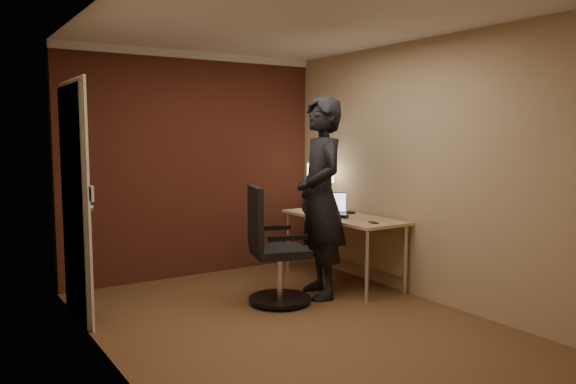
{
  "coord_description": "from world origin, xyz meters",
  "views": [
    {
      "loc": [
        -2.51,
        -3.91,
        1.6
      ],
      "look_at": [
        0.35,
        0.55,
        1.05
      ],
      "focal_mm": 35.0,
      "sensor_mm": 36.0,
      "label": 1
    }
  ],
  "objects_px": {
    "desk": "(348,227)",
    "mouse": "(343,216)",
    "laptop": "(331,208)",
    "phone": "(374,223)",
    "person": "(321,198)",
    "desk_lamp": "(321,174)",
    "office_chair": "(273,254)",
    "wallet": "(349,212)"
  },
  "relations": [
    {
      "from": "desk_lamp",
      "to": "wallet",
      "type": "bearing_deg",
      "value": -78.01
    },
    {
      "from": "mouse",
      "to": "phone",
      "type": "xyz_separation_m",
      "value": [
        0.03,
        -0.44,
        -0.01
      ]
    },
    {
      "from": "phone",
      "to": "person",
      "type": "height_order",
      "value": "person"
    },
    {
      "from": "desk_lamp",
      "to": "person",
      "type": "relative_size",
      "value": 0.27
    },
    {
      "from": "laptop",
      "to": "desk",
      "type": "bearing_deg",
      "value": -52.9
    },
    {
      "from": "laptop",
      "to": "office_chair",
      "type": "height_order",
      "value": "office_chair"
    },
    {
      "from": "desk",
      "to": "laptop",
      "type": "distance_m",
      "value": 0.27
    },
    {
      "from": "desk_lamp",
      "to": "person",
      "type": "xyz_separation_m",
      "value": [
        -0.57,
        -0.78,
        -0.17
      ]
    },
    {
      "from": "wallet",
      "to": "office_chair",
      "type": "relative_size",
      "value": 0.1
    },
    {
      "from": "office_chair",
      "to": "person",
      "type": "xyz_separation_m",
      "value": [
        0.54,
        -0.02,
        0.5
      ]
    },
    {
      "from": "desk_lamp",
      "to": "phone",
      "type": "distance_m",
      "value": 1.15
    },
    {
      "from": "mouse",
      "to": "person",
      "type": "distance_m",
      "value": 0.49
    },
    {
      "from": "desk",
      "to": "mouse",
      "type": "height_order",
      "value": "mouse"
    },
    {
      "from": "laptop",
      "to": "person",
      "type": "bearing_deg",
      "value": -136.98
    },
    {
      "from": "desk",
      "to": "mouse",
      "type": "relative_size",
      "value": 15.0
    },
    {
      "from": "desk",
      "to": "phone",
      "type": "xyz_separation_m",
      "value": [
        -0.13,
        -0.56,
        0.13
      ]
    },
    {
      "from": "desk",
      "to": "wallet",
      "type": "distance_m",
      "value": 0.19
    },
    {
      "from": "mouse",
      "to": "office_chair",
      "type": "height_order",
      "value": "office_chair"
    },
    {
      "from": "laptop",
      "to": "desk_lamp",
      "type": "bearing_deg",
      "value": 71.87
    },
    {
      "from": "laptop",
      "to": "phone",
      "type": "bearing_deg",
      "value": -91.13
    },
    {
      "from": "desk_lamp",
      "to": "phone",
      "type": "relative_size",
      "value": 4.65
    },
    {
      "from": "laptop",
      "to": "wallet",
      "type": "distance_m",
      "value": 0.22
    },
    {
      "from": "wallet",
      "to": "laptop",
      "type": "bearing_deg",
      "value": 165.99
    },
    {
      "from": "desk",
      "to": "wallet",
      "type": "bearing_deg",
      "value": 45.55
    },
    {
      "from": "desk_lamp",
      "to": "desk",
      "type": "bearing_deg",
      "value": -90.76
    },
    {
      "from": "office_chair",
      "to": "person",
      "type": "distance_m",
      "value": 0.73
    },
    {
      "from": "desk_lamp",
      "to": "office_chair",
      "type": "xyz_separation_m",
      "value": [
        -1.1,
        -0.76,
        -0.66
      ]
    },
    {
      "from": "laptop",
      "to": "person",
      "type": "distance_m",
      "value": 0.64
    },
    {
      "from": "desk_lamp",
      "to": "office_chair",
      "type": "height_order",
      "value": "desk_lamp"
    },
    {
      "from": "office_chair",
      "to": "desk_lamp",
      "type": "bearing_deg",
      "value": 34.65
    },
    {
      "from": "laptop",
      "to": "mouse",
      "type": "distance_m",
      "value": 0.28
    },
    {
      "from": "person",
      "to": "desk",
      "type": "bearing_deg",
      "value": 132.06
    },
    {
      "from": "office_chair",
      "to": "person",
      "type": "bearing_deg",
      "value": -2.11
    },
    {
      "from": "phone",
      "to": "office_chair",
      "type": "relative_size",
      "value": 0.11
    },
    {
      "from": "desk_lamp",
      "to": "mouse",
      "type": "distance_m",
      "value": 0.77
    },
    {
      "from": "desk",
      "to": "person",
      "type": "bearing_deg",
      "value": -154.42
    },
    {
      "from": "desk",
      "to": "office_chair",
      "type": "relative_size",
      "value": 1.37
    },
    {
      "from": "mouse",
      "to": "laptop",
      "type": "bearing_deg",
      "value": 63.13
    },
    {
      "from": "desk",
      "to": "office_chair",
      "type": "xyz_separation_m",
      "value": [
        -1.1,
        -0.25,
        -0.12
      ]
    },
    {
      "from": "phone",
      "to": "person",
      "type": "bearing_deg",
      "value": 165.21
    },
    {
      "from": "phone",
      "to": "desk",
      "type": "bearing_deg",
      "value": 96.0
    },
    {
      "from": "mouse",
      "to": "person",
      "type": "xyz_separation_m",
      "value": [
        -0.4,
        -0.15,
        0.23
      ]
    }
  ]
}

